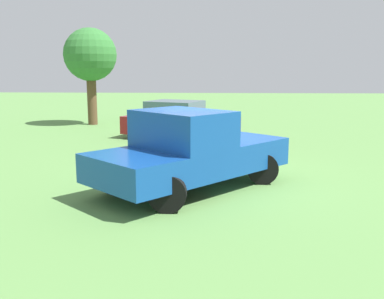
{
  "coord_description": "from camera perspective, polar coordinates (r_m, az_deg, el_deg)",
  "views": [
    {
      "loc": [
        0.06,
        -10.32,
        2.64
      ],
      "look_at": [
        -0.43,
        -0.9,
        0.9
      ],
      "focal_mm": 40.53,
      "sensor_mm": 36.0,
      "label": 1
    }
  ],
  "objects": [
    {
      "name": "pickup_truck",
      "position": [
        9.51,
        -0.51,
        -0.02
      ],
      "size": [
        4.59,
        4.75,
        1.78
      ],
      "rotation": [
        0.0,
        0.0,
        0.83
      ],
      "color": "black",
      "rests_on": "ground_plane"
    },
    {
      "name": "sedan_near",
      "position": [
        16.63,
        -1.76,
        3.67
      ],
      "size": [
        4.66,
        3.27,
        1.47
      ],
      "rotation": [
        0.0,
        0.0,
        5.9
      ],
      "color": "black",
      "rests_on": "ground_plane"
    },
    {
      "name": "tree_back_left",
      "position": [
        21.66,
        -13.25,
        11.89
      ],
      "size": [
        2.51,
        2.51,
        4.61
      ],
      "color": "brown",
      "rests_on": "ground_plane"
    },
    {
      "name": "ground_plane",
      "position": [
        10.65,
        2.55,
        -3.91
      ],
      "size": [
        80.0,
        80.0,
        0.0
      ],
      "primitive_type": "plane",
      "color": "#5B8C47"
    }
  ]
}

